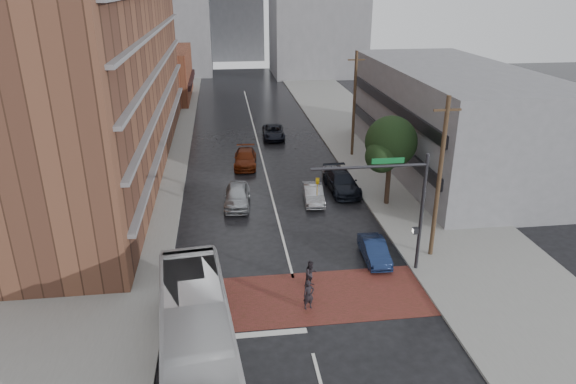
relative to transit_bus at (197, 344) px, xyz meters
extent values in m
plane|color=black|center=(5.08, 4.83, -1.74)|extent=(160.00, 160.00, 0.00)
cube|color=maroon|center=(5.08, 5.33, -1.73)|extent=(14.00, 5.00, 0.02)
cube|color=gray|center=(-6.42, 29.83, -1.67)|extent=(9.00, 90.00, 0.15)
cube|color=gray|center=(16.58, 29.83, -1.67)|extent=(9.00, 90.00, 0.15)
cube|color=brown|center=(-8.92, 28.83, 12.26)|extent=(10.00, 44.00, 28.00)
cube|color=brown|center=(-6.92, 58.83, 1.76)|extent=(8.00, 16.00, 7.00)
cube|color=gray|center=(21.58, 24.83, 2.76)|extent=(11.00, 26.00, 9.00)
cube|color=gray|center=(5.08, 99.83, 10.26)|extent=(12.00, 10.00, 24.00)
cylinder|color=#332319|center=(13.58, 16.83, 0.26)|extent=(0.36, 0.36, 4.00)
sphere|color=#1C3115|center=(13.58, 16.83, 3.26)|extent=(3.80, 3.80, 3.80)
sphere|color=#1C3115|center=(12.68, 16.03, 2.46)|extent=(2.40, 2.40, 2.40)
sphere|color=#1C3115|center=(14.38, 17.63, 2.66)|extent=(2.60, 2.60, 2.60)
cylinder|color=#2D2D33|center=(12.38, 7.33, 1.86)|extent=(0.20, 0.20, 7.20)
cylinder|color=#2D2D33|center=(9.18, 7.33, 4.86)|extent=(6.40, 0.16, 0.16)
imported|color=gold|center=(6.38, 7.33, 3.86)|extent=(0.20, 0.16, 1.00)
cube|color=#0C5926|center=(10.18, 7.33, 5.16)|extent=(1.80, 0.05, 0.30)
cube|color=#2D2D33|center=(12.13, 7.33, 0.86)|extent=(0.30, 0.30, 0.35)
cylinder|color=#473321|center=(13.88, 8.83, 3.26)|extent=(0.26, 0.26, 10.00)
cube|color=#473321|center=(13.88, 8.83, 7.46)|extent=(1.60, 0.12, 0.12)
cylinder|color=#473321|center=(13.88, 28.83, 3.26)|extent=(0.26, 0.26, 10.00)
cube|color=#473321|center=(13.88, 28.83, 7.46)|extent=(1.60, 0.12, 0.12)
imported|color=#B9B9BC|center=(0.00, 0.00, 0.00)|extent=(4.16, 12.73, 3.48)
imported|color=black|center=(5.46, 4.34, -0.92)|extent=(0.69, 0.55, 1.65)
imported|color=black|center=(5.94, 6.46, -0.97)|extent=(0.92, 0.84, 1.54)
imported|color=#A7ABAF|center=(2.30, 18.14, -0.94)|extent=(2.24, 4.83, 1.60)
imported|color=#999BA0|center=(8.14, 18.10, -1.07)|extent=(1.69, 4.15, 1.34)
imported|color=maroon|center=(3.40, 27.21, -1.02)|extent=(2.37, 5.08, 1.44)
imported|color=black|center=(6.92, 35.92, -1.06)|extent=(2.48, 5.02, 1.37)
imported|color=#122042|center=(10.28, 8.83, -1.11)|extent=(1.46, 3.86, 1.26)
imported|color=black|center=(10.82, 20.00, -0.96)|extent=(2.43, 5.49, 1.57)
imported|color=#ACAEB4|center=(10.57, 22.06, -1.09)|extent=(1.55, 3.81, 1.30)
camera|label=1|loc=(1.51, -17.76, 14.00)|focal=32.00mm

